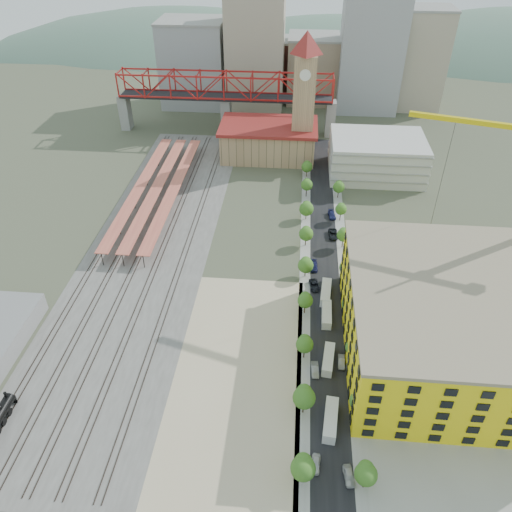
# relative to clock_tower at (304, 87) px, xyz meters

# --- Properties ---
(ground) EXTENTS (400.00, 400.00, 0.00)m
(ground) POSITION_rel_clock_tower_xyz_m (-8.00, -79.99, -28.70)
(ground) COLOR #474C38
(ground) RESTS_ON ground
(ballast_strip) EXTENTS (36.00, 165.00, 0.06)m
(ballast_strip) POSITION_rel_clock_tower_xyz_m (-44.00, -62.49, -28.67)
(ballast_strip) COLOR #605E59
(ballast_strip) RESTS_ON ground
(dirt_lot) EXTENTS (28.00, 67.00, 0.06)m
(dirt_lot) POSITION_rel_clock_tower_xyz_m (-12.00, -111.49, -28.67)
(dirt_lot) COLOR tan
(dirt_lot) RESTS_ON ground
(street_asphalt) EXTENTS (12.00, 170.00, 0.06)m
(street_asphalt) POSITION_rel_clock_tower_xyz_m (8.00, -64.99, -28.67)
(street_asphalt) COLOR black
(street_asphalt) RESTS_ON ground
(sidewalk_west) EXTENTS (3.00, 170.00, 0.04)m
(sidewalk_west) POSITION_rel_clock_tower_xyz_m (2.50, -64.99, -28.68)
(sidewalk_west) COLOR gray
(sidewalk_west) RESTS_ON ground
(sidewalk_east) EXTENTS (3.00, 170.00, 0.04)m
(sidewalk_east) POSITION_rel_clock_tower_xyz_m (13.50, -64.99, -28.68)
(sidewalk_east) COLOR gray
(sidewalk_east) RESTS_ON ground
(construction_pad) EXTENTS (50.00, 90.00, 0.06)m
(construction_pad) POSITION_rel_clock_tower_xyz_m (37.00, -99.99, -28.67)
(construction_pad) COLOR gray
(construction_pad) RESTS_ON ground
(rail_tracks) EXTENTS (26.56, 160.00, 0.18)m
(rail_tracks) POSITION_rel_clock_tower_xyz_m (-45.80, -62.49, -28.55)
(rail_tracks) COLOR #382B23
(rail_tracks) RESTS_ON ground
(platform_canopies) EXTENTS (16.00, 80.00, 4.12)m
(platform_canopies) POSITION_rel_clock_tower_xyz_m (-49.00, -34.99, -24.70)
(platform_canopies) COLOR #DE7555
(platform_canopies) RESTS_ON ground
(station_hall) EXTENTS (38.00, 24.00, 13.10)m
(station_hall) POSITION_rel_clock_tower_xyz_m (-13.00, 2.01, -22.03)
(station_hall) COLOR tan
(station_hall) RESTS_ON ground
(clock_tower) EXTENTS (12.00, 12.00, 52.00)m
(clock_tower) POSITION_rel_clock_tower_xyz_m (0.00, 0.00, 0.00)
(clock_tower) COLOR tan
(clock_tower) RESTS_ON ground
(parking_garage) EXTENTS (34.00, 26.00, 14.00)m
(parking_garage) POSITION_rel_clock_tower_xyz_m (28.00, -9.99, -21.70)
(parking_garage) COLOR silver
(parking_garage) RESTS_ON ground
(truss_bridge) EXTENTS (94.00, 9.60, 25.60)m
(truss_bridge) POSITION_rel_clock_tower_xyz_m (-33.00, 25.01, -9.83)
(truss_bridge) COLOR gray
(truss_bridge) RESTS_ON ground
(construction_building) EXTENTS (44.60, 50.60, 18.80)m
(construction_building) POSITION_rel_clock_tower_xyz_m (34.00, -99.99, -19.29)
(construction_building) COLOR #FFEF15
(construction_building) RESTS_ON ground
(street_trees) EXTENTS (15.40, 124.40, 8.00)m
(street_trees) POSITION_rel_clock_tower_xyz_m (8.00, -74.99, -28.70)
(street_trees) COLOR #327021
(street_trees) RESTS_ON ground
(skyline) EXTENTS (133.00, 46.00, 60.00)m
(skyline) POSITION_rel_clock_tower_xyz_m (-0.53, 62.32, -5.89)
(skyline) COLOR #9EA0A3
(skyline) RESTS_ON ground
(distant_hills) EXTENTS (647.00, 264.00, 227.00)m
(distant_hills) POSITION_rel_clock_tower_xyz_m (37.28, 180.01, -108.23)
(distant_hills) COLOR #4C6B59
(distant_hills) RESTS_ON ground
(site_trailer_a) EXTENTS (3.53, 9.82, 2.63)m
(site_trailer_a) POSITION_rel_clock_tower_xyz_m (8.00, -122.27, -27.38)
(site_trailer_a) COLOR silver
(site_trailer_a) RESTS_ON ground
(site_trailer_b) EXTENTS (3.31, 8.94, 2.39)m
(site_trailer_b) POSITION_rel_clock_tower_xyz_m (8.00, -106.21, -27.50)
(site_trailer_b) COLOR silver
(site_trailer_b) RESTS_ON ground
(site_trailer_c) EXTENTS (2.50, 8.81, 2.40)m
(site_trailer_c) POSITION_rel_clock_tower_xyz_m (8.00, -91.37, -27.50)
(site_trailer_c) COLOR silver
(site_trailer_c) RESTS_ON ground
(site_trailer_d) EXTENTS (3.24, 9.47, 2.54)m
(site_trailer_d) POSITION_rel_clock_tower_xyz_m (8.00, -82.98, -27.43)
(site_trailer_d) COLOR silver
(site_trailer_d) RESTS_ON ground
(car_0) EXTENTS (2.06, 4.34, 1.43)m
(car_0) POSITION_rel_clock_tower_xyz_m (5.00, -131.72, -27.98)
(car_0) COLOR silver
(car_0) RESTS_ON ground
(car_1) EXTENTS (1.85, 4.62, 1.49)m
(car_1) POSITION_rel_clock_tower_xyz_m (5.00, -109.09, -27.95)
(car_1) COLOR gray
(car_1) RESTS_ON ground
(car_2) EXTENTS (3.10, 5.43, 1.43)m
(car_2) POSITION_rel_clock_tower_xyz_m (5.00, -79.63, -27.98)
(car_2) COLOR black
(car_2) RESTS_ON ground
(car_3) EXTENTS (2.12, 4.99, 1.44)m
(car_3) POSITION_rel_clock_tower_xyz_m (5.00, -71.15, -27.98)
(car_3) COLOR #1B1E4F
(car_3) RESTS_ON ground
(car_4) EXTENTS (2.36, 4.59, 1.49)m
(car_4) POSITION_rel_clock_tower_xyz_m (11.00, -133.53, -27.95)
(car_4) COLOR silver
(car_4) RESTS_ON ground
(car_5) EXTENTS (1.60, 4.21, 1.37)m
(car_5) POSITION_rel_clock_tower_xyz_m (11.00, -106.21, -28.01)
(car_5) COLOR #959499
(car_5) RESTS_ON ground
(car_6) EXTENTS (2.97, 5.91, 1.60)m
(car_6) POSITION_rel_clock_tower_xyz_m (11.00, -54.47, -27.90)
(car_6) COLOR black
(car_6) RESTS_ON ground
(car_7) EXTENTS (2.78, 5.46, 1.52)m
(car_7) POSITION_rel_clock_tower_xyz_m (11.00, -42.95, -27.94)
(car_7) COLOR navy
(car_7) RESTS_ON ground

